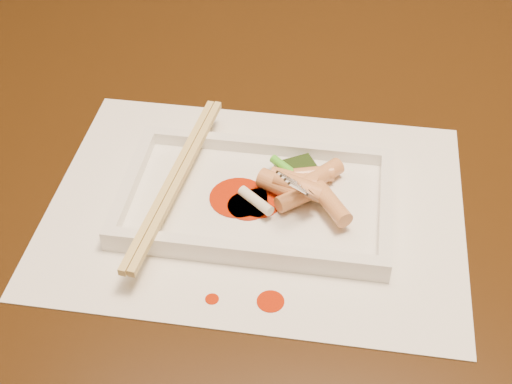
# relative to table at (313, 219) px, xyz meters

# --- Properties ---
(table) EXTENTS (1.40, 0.90, 0.75)m
(table) POSITION_rel_table_xyz_m (0.00, 0.00, 0.00)
(table) COLOR black
(table) RESTS_ON ground
(placemat) EXTENTS (0.40, 0.30, 0.00)m
(placemat) POSITION_rel_table_xyz_m (-0.05, -0.09, 0.10)
(placemat) COLOR white
(placemat) RESTS_ON table
(sauce_splatter_a) EXTENTS (0.02, 0.02, 0.00)m
(sauce_splatter_a) POSITION_rel_table_xyz_m (-0.02, -0.21, 0.10)
(sauce_splatter_a) COLOR #B12105
(sauce_splatter_a) RESTS_ON placemat
(sauce_splatter_b) EXTENTS (0.01, 0.01, 0.00)m
(sauce_splatter_b) POSITION_rel_table_xyz_m (-0.07, -0.21, 0.10)
(sauce_splatter_b) COLOR #B12105
(sauce_splatter_b) RESTS_ON placemat
(plate_base) EXTENTS (0.26, 0.16, 0.01)m
(plate_base) POSITION_rel_table_xyz_m (-0.05, -0.09, 0.11)
(plate_base) COLOR white
(plate_base) RESTS_ON placemat
(plate_rim_far) EXTENTS (0.26, 0.01, 0.01)m
(plate_rim_far) POSITION_rel_table_xyz_m (-0.05, -0.02, 0.12)
(plate_rim_far) COLOR white
(plate_rim_far) RESTS_ON plate_base
(plate_rim_near) EXTENTS (0.26, 0.01, 0.01)m
(plate_rim_near) POSITION_rel_table_xyz_m (-0.05, -0.17, 0.12)
(plate_rim_near) COLOR white
(plate_rim_near) RESTS_ON plate_base
(plate_rim_left) EXTENTS (0.01, 0.14, 0.01)m
(plate_rim_left) POSITION_rel_table_xyz_m (-0.18, -0.09, 0.12)
(plate_rim_left) COLOR white
(plate_rim_left) RESTS_ON plate_base
(plate_rim_right) EXTENTS (0.01, 0.14, 0.01)m
(plate_rim_right) POSITION_rel_table_xyz_m (0.07, -0.09, 0.12)
(plate_rim_right) COLOR white
(plate_rim_right) RESTS_ON plate_base
(veg_piece) EXTENTS (0.05, 0.04, 0.01)m
(veg_piece) POSITION_rel_table_xyz_m (-0.02, -0.05, 0.12)
(veg_piece) COLOR black
(veg_piece) RESTS_ON plate_base
(scallion_white) EXTENTS (0.04, 0.03, 0.01)m
(scallion_white) POSITION_rel_table_xyz_m (-0.05, -0.11, 0.12)
(scallion_white) COLOR #EAEACC
(scallion_white) RESTS_ON plate_base
(scallion_green) EXTENTS (0.07, 0.06, 0.01)m
(scallion_green) POSITION_rel_table_xyz_m (-0.01, -0.07, 0.12)
(scallion_green) COLOR green
(scallion_green) RESTS_ON plate_base
(chopstick_a) EXTENTS (0.03, 0.25, 0.01)m
(chopstick_a) POSITION_rel_table_xyz_m (-0.14, -0.09, 0.13)
(chopstick_a) COLOR #DABB6D
(chopstick_a) RESTS_ON plate_rim_near
(chopstick_b) EXTENTS (0.03, 0.25, 0.01)m
(chopstick_b) POSITION_rel_table_xyz_m (-0.13, -0.09, 0.13)
(chopstick_b) COLOR #DABB6D
(chopstick_b) RESTS_ON plate_rim_near
(fork) EXTENTS (0.09, 0.10, 0.14)m
(fork) POSITION_rel_table_xyz_m (0.02, -0.07, 0.18)
(fork) COLOR silver
(fork) RESTS_ON plate_base
(sauce_blob_0) EXTENTS (0.04, 0.04, 0.00)m
(sauce_blob_0) POSITION_rel_table_xyz_m (-0.05, -0.10, 0.11)
(sauce_blob_0) COLOR #B12105
(sauce_blob_0) RESTS_ON plate_base
(sauce_blob_1) EXTENTS (0.06, 0.06, 0.00)m
(sauce_blob_1) POSITION_rel_table_xyz_m (-0.07, -0.09, 0.11)
(sauce_blob_1) COLOR #B12105
(sauce_blob_1) RESTS_ON plate_base
(sauce_blob_2) EXTENTS (0.04, 0.04, 0.00)m
(sauce_blob_2) POSITION_rel_table_xyz_m (-0.06, -0.10, 0.11)
(sauce_blob_2) COLOR #B12105
(sauce_blob_2) RESTS_ON plate_base
(rice_cake_0) EXTENTS (0.05, 0.03, 0.02)m
(rice_cake_0) POSITION_rel_table_xyz_m (-0.02, -0.07, 0.12)
(rice_cake_0) COLOR tan
(rice_cake_0) RESTS_ON plate_base
(rice_cake_1) EXTENTS (0.05, 0.05, 0.02)m
(rice_cake_1) POSITION_rel_table_xyz_m (0.01, -0.06, 0.12)
(rice_cake_1) COLOR tan
(rice_cake_1) RESTS_ON plate_base
(rice_cake_2) EXTENTS (0.05, 0.03, 0.02)m
(rice_cake_2) POSITION_rel_table_xyz_m (-0.01, -0.08, 0.13)
(rice_cake_2) COLOR tan
(rice_cake_2) RESTS_ON plate_base
(rice_cake_3) EXTENTS (0.04, 0.03, 0.02)m
(rice_cake_3) POSITION_rel_table_xyz_m (-0.00, -0.06, 0.12)
(rice_cake_3) COLOR tan
(rice_cake_3) RESTS_ON plate_base
(rice_cake_4) EXTENTS (0.04, 0.04, 0.02)m
(rice_cake_4) POSITION_rel_table_xyz_m (-0.01, -0.09, 0.12)
(rice_cake_4) COLOR tan
(rice_cake_4) RESTS_ON plate_base
(rice_cake_5) EXTENTS (0.04, 0.05, 0.02)m
(rice_cake_5) POSITION_rel_table_xyz_m (0.02, -0.10, 0.13)
(rice_cake_5) COLOR tan
(rice_cake_5) RESTS_ON plate_base
(rice_cake_6) EXTENTS (0.05, 0.04, 0.02)m
(rice_cake_6) POSITION_rel_table_xyz_m (-0.03, -0.08, 0.12)
(rice_cake_6) COLOR tan
(rice_cake_6) RESTS_ON plate_base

